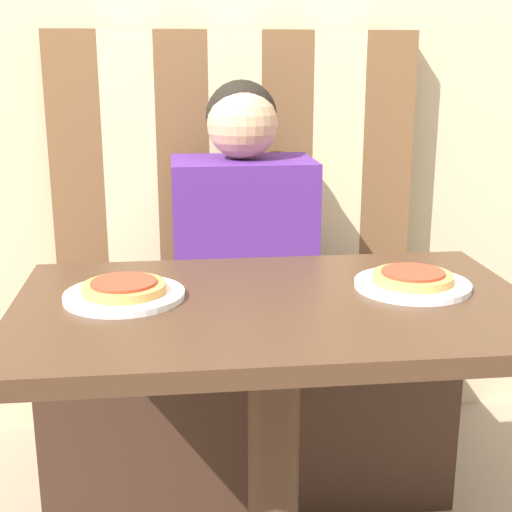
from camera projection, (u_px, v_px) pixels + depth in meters
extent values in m
cube|color=#382319|center=(244.00, 395.00, 1.99)|extent=(1.03, 0.54, 0.45)
cube|color=brown|center=(78.00, 170.00, 2.00)|extent=(0.15, 0.07, 0.76)
cube|color=beige|center=(131.00, 169.00, 2.02)|extent=(0.15, 0.07, 0.76)
cube|color=brown|center=(183.00, 168.00, 2.03)|extent=(0.15, 0.07, 0.76)
cube|color=beige|center=(235.00, 167.00, 2.05)|extent=(0.15, 0.07, 0.76)
cube|color=brown|center=(285.00, 166.00, 2.07)|extent=(0.15, 0.07, 0.76)
cube|color=beige|center=(335.00, 165.00, 2.08)|extent=(0.15, 0.07, 0.76)
cube|color=brown|center=(384.00, 164.00, 2.10)|extent=(0.15, 0.07, 0.76)
cube|color=#422B1C|center=(275.00, 309.00, 1.30)|extent=(0.95, 0.58, 0.03)
cylinder|color=#422B1C|center=(273.00, 479.00, 1.40)|extent=(0.10, 0.10, 0.67)
cube|color=#4C237A|center=(243.00, 241.00, 1.87)|extent=(0.36, 0.25, 0.43)
sphere|color=tan|center=(242.00, 123.00, 1.79)|extent=(0.18, 0.18, 0.18)
sphere|color=black|center=(242.00, 116.00, 1.80)|extent=(0.18, 0.18, 0.18)
cylinder|color=white|center=(124.00, 295.00, 1.30)|extent=(0.22, 0.22, 0.01)
cylinder|color=white|center=(412.00, 285.00, 1.37)|extent=(0.22, 0.22, 0.01)
cylinder|color=#C68E47|center=(124.00, 288.00, 1.30)|extent=(0.15, 0.15, 0.02)
cylinder|color=#B73823|center=(124.00, 282.00, 1.30)|extent=(0.12, 0.12, 0.01)
cylinder|color=#C68E47|center=(413.00, 278.00, 1.36)|extent=(0.15, 0.15, 0.02)
cylinder|color=#B73823|center=(413.00, 272.00, 1.36)|extent=(0.12, 0.12, 0.01)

